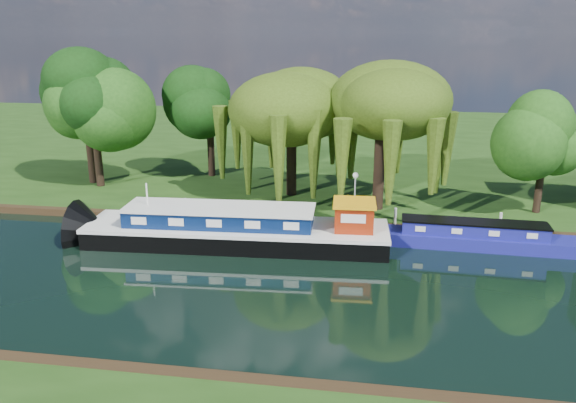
# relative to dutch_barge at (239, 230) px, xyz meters

# --- Properties ---
(ground) EXTENTS (120.00, 120.00, 0.00)m
(ground) POSITION_rel_dutch_barge_xyz_m (5.68, -4.81, -0.88)
(ground) COLOR black
(far_bank) EXTENTS (120.00, 52.00, 0.45)m
(far_bank) POSITION_rel_dutch_barge_xyz_m (5.68, 29.19, -0.65)
(far_bank) COLOR #1A390F
(far_bank) RESTS_ON ground
(dutch_barge) EXTENTS (16.98, 4.62, 3.55)m
(dutch_barge) POSITION_rel_dutch_barge_xyz_m (0.00, 0.00, 0.00)
(dutch_barge) COLOR black
(dutch_barge) RESTS_ON ground
(narrowboat) EXTENTS (11.09, 2.25, 1.61)m
(narrowboat) POSITION_rel_dutch_barge_xyz_m (12.89, 1.63, -0.31)
(narrowboat) COLOR navy
(narrowboat) RESTS_ON ground
(red_dinghy) EXTENTS (2.97, 2.23, 0.59)m
(red_dinghy) POSITION_rel_dutch_barge_xyz_m (-1.58, 0.29, -0.88)
(red_dinghy) COLOR maroon
(red_dinghy) RESTS_ON ground
(willow_left) EXTENTS (6.87, 6.87, 8.24)m
(willow_left) POSITION_rel_dutch_barge_xyz_m (1.62, 8.97, 5.55)
(willow_left) COLOR black
(willow_left) RESTS_ON far_bank
(willow_right) EXTENTS (6.95, 6.95, 8.46)m
(willow_right) POSITION_rel_dutch_barge_xyz_m (7.63, 6.56, 5.74)
(willow_right) COLOR black
(willow_right) RESTS_ON far_bank
(tree_far_left) EXTENTS (5.12, 5.12, 8.24)m
(tree_far_left) POSITION_rel_dutch_barge_xyz_m (-12.82, 9.10, 5.22)
(tree_far_left) COLOR black
(tree_far_left) RESTS_ON far_bank
(tree_far_back) EXTENTS (5.34, 5.34, 8.99)m
(tree_far_back) POSITION_rel_dutch_barge_xyz_m (-13.83, 10.01, 5.84)
(tree_far_back) COLOR black
(tree_far_back) RESTS_ON far_bank
(tree_far_mid) EXTENTS (4.79, 4.79, 7.84)m
(tree_far_mid) POSITION_rel_dutch_barge_xyz_m (-5.49, 13.40, 4.98)
(tree_far_mid) COLOR black
(tree_far_mid) RESTS_ON far_bank
(tree_far_right) EXTENTS (4.03, 4.03, 6.59)m
(tree_far_right) POSITION_rel_dutch_barge_xyz_m (17.63, 7.32, 4.12)
(tree_far_right) COLOR black
(tree_far_right) RESTS_ON far_bank
(lamppost) EXTENTS (0.36, 0.36, 2.56)m
(lamppost) POSITION_rel_dutch_barge_xyz_m (6.18, 5.69, 1.54)
(lamppost) COLOR silver
(lamppost) RESTS_ON far_bank
(mooring_posts) EXTENTS (19.16, 0.16, 1.00)m
(mooring_posts) POSITION_rel_dutch_barge_xyz_m (5.18, 3.59, 0.07)
(mooring_posts) COLOR silver
(mooring_posts) RESTS_ON far_bank
(reeds_near) EXTENTS (33.70, 1.50, 1.10)m
(reeds_near) POSITION_rel_dutch_barge_xyz_m (12.56, -12.39, -0.33)
(reeds_near) COLOR #1B4E14
(reeds_near) RESTS_ON ground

